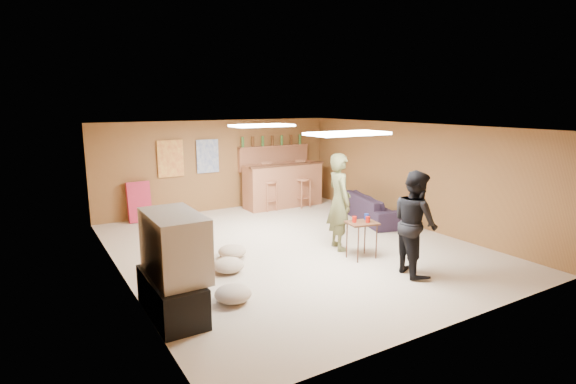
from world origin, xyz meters
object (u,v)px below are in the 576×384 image
tv_body (174,245)px  bar_counter (283,185)px  sofa (374,208)px  tray_table (362,240)px  person_olive (339,202)px  person_black (415,223)px

tv_body → bar_counter: size_ratio=0.55×
sofa → tray_table: 2.61m
bar_counter → sofa: 2.51m
tray_table → bar_counter: bearing=78.5°
bar_counter → person_olive: size_ratio=1.15×
tv_body → tray_table: (3.33, 0.39, -0.58)m
tv_body → tray_table: bearing=6.7°
tv_body → sofa: bearing=22.8°
bar_counter → person_olive: bearing=-103.7°
person_black → tv_body: bearing=96.4°
bar_counter → person_black: size_ratio=1.23×
person_black → sofa: size_ratio=0.82×
tv_body → bar_counter: (4.15, 4.45, -0.35)m
bar_counter → tray_table: bar_counter is taller
bar_counter → sofa: bearing=-64.6°
person_olive → tray_table: bearing=-165.1°
person_olive → tray_table: size_ratio=2.74×
bar_counter → sofa: (1.07, -2.25, -0.26)m
person_olive → tv_body: bearing=120.4°
tv_body → bar_counter: bearing=47.0°
bar_counter → person_black: bearing=-96.7°
person_olive → person_black: size_ratio=1.08×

